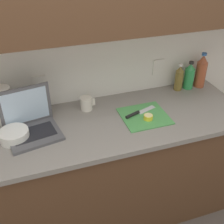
{
  "coord_description": "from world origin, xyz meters",
  "views": [
    {
      "loc": [
        -0.32,
        -1.44,
        1.95
      ],
      "look_at": [
        0.16,
        -0.01,
        0.96
      ],
      "focal_mm": 45.0,
      "sensor_mm": 36.0,
      "label": 1
    }
  ],
  "objects_px": {
    "bottle_oil_tall": "(189,76)",
    "paper_towel_roll": "(3,105)",
    "bottle_water_clear": "(201,71)",
    "bottle_green_soda": "(179,78)",
    "cutting_board": "(144,116)",
    "measuring_cup": "(86,104)",
    "laptop": "(31,123)",
    "knife": "(136,114)",
    "lemon_half_cut": "(148,117)",
    "bowl_white": "(14,135)"
  },
  "relations": [
    {
      "from": "laptop",
      "to": "bottle_water_clear",
      "type": "height_order",
      "value": "bottle_water_clear"
    },
    {
      "from": "bowl_white",
      "to": "paper_towel_roll",
      "type": "xyz_separation_m",
      "value": [
        -0.04,
        0.21,
        0.09
      ]
    },
    {
      "from": "laptop",
      "to": "measuring_cup",
      "type": "bearing_deg",
      "value": 9.68
    },
    {
      "from": "laptop",
      "to": "paper_towel_roll",
      "type": "relative_size",
      "value": 1.43
    },
    {
      "from": "bottle_green_soda",
      "to": "bottle_oil_tall",
      "type": "height_order",
      "value": "bottle_oil_tall"
    },
    {
      "from": "laptop",
      "to": "cutting_board",
      "type": "bearing_deg",
      "value": -15.77
    },
    {
      "from": "bottle_oil_tall",
      "to": "bowl_white",
      "type": "bearing_deg",
      "value": -169.61
    },
    {
      "from": "knife",
      "to": "lemon_half_cut",
      "type": "bearing_deg",
      "value": -71.84
    },
    {
      "from": "cutting_board",
      "to": "bottle_water_clear",
      "type": "height_order",
      "value": "bottle_water_clear"
    },
    {
      "from": "cutting_board",
      "to": "bottle_green_soda",
      "type": "xyz_separation_m",
      "value": [
        0.4,
        0.27,
        0.09
      ]
    },
    {
      "from": "lemon_half_cut",
      "to": "paper_towel_roll",
      "type": "xyz_separation_m",
      "value": [
        -0.89,
        0.28,
        0.1
      ]
    },
    {
      "from": "bottle_oil_tall",
      "to": "bowl_white",
      "type": "distance_m",
      "value": 1.36
    },
    {
      "from": "cutting_board",
      "to": "bottle_oil_tall",
      "type": "relative_size",
      "value": 1.37
    },
    {
      "from": "lemon_half_cut",
      "to": "measuring_cup",
      "type": "xyz_separation_m",
      "value": [
        -0.35,
        0.26,
        0.02
      ]
    },
    {
      "from": "knife",
      "to": "paper_towel_roll",
      "type": "relative_size",
      "value": 1.0
    },
    {
      "from": "bottle_green_soda",
      "to": "bottle_oil_tall",
      "type": "relative_size",
      "value": 0.97
    },
    {
      "from": "measuring_cup",
      "to": "cutting_board",
      "type": "bearing_deg",
      "value": -31.46
    },
    {
      "from": "cutting_board",
      "to": "bowl_white",
      "type": "xyz_separation_m",
      "value": [
        -0.84,
        0.02,
        0.03
      ]
    },
    {
      "from": "knife",
      "to": "measuring_cup",
      "type": "bearing_deg",
      "value": 128.5
    },
    {
      "from": "bowl_white",
      "to": "paper_towel_roll",
      "type": "relative_size",
      "value": 0.71
    },
    {
      "from": "knife",
      "to": "bowl_white",
      "type": "distance_m",
      "value": 0.79
    },
    {
      "from": "laptop",
      "to": "knife",
      "type": "height_order",
      "value": "laptop"
    },
    {
      "from": "cutting_board",
      "to": "lemon_half_cut",
      "type": "xyz_separation_m",
      "value": [
        0.01,
        -0.05,
        0.02
      ]
    },
    {
      "from": "laptop",
      "to": "cutting_board",
      "type": "xyz_separation_m",
      "value": [
        0.74,
        -0.07,
        -0.06
      ]
    },
    {
      "from": "bottle_water_clear",
      "to": "bowl_white",
      "type": "distance_m",
      "value": 1.46
    },
    {
      "from": "laptop",
      "to": "bottle_water_clear",
      "type": "relative_size",
      "value": 1.27
    },
    {
      "from": "cutting_board",
      "to": "measuring_cup",
      "type": "xyz_separation_m",
      "value": [
        -0.35,
        0.21,
        0.04
      ]
    },
    {
      "from": "paper_towel_roll",
      "to": "bowl_white",
      "type": "bearing_deg",
      "value": -78.47
    },
    {
      "from": "knife",
      "to": "laptop",
      "type": "bearing_deg",
      "value": 156.61
    },
    {
      "from": "lemon_half_cut",
      "to": "bottle_water_clear",
      "type": "relative_size",
      "value": 0.22
    },
    {
      "from": "cutting_board",
      "to": "bottle_water_clear",
      "type": "bearing_deg",
      "value": 24.24
    },
    {
      "from": "bowl_white",
      "to": "laptop",
      "type": "bearing_deg",
      "value": 25.7
    },
    {
      "from": "bottle_water_clear",
      "to": "bottle_green_soda",
      "type": "bearing_deg",
      "value": 180.0
    },
    {
      "from": "bottle_green_soda",
      "to": "paper_towel_roll",
      "type": "bearing_deg",
      "value": -178.53
    },
    {
      "from": "laptop",
      "to": "bowl_white",
      "type": "distance_m",
      "value": 0.12
    },
    {
      "from": "knife",
      "to": "bottle_oil_tall",
      "type": "relative_size",
      "value": 1.11
    },
    {
      "from": "laptop",
      "to": "lemon_half_cut",
      "type": "xyz_separation_m",
      "value": [
        0.74,
        -0.12,
        -0.04
      ]
    },
    {
      "from": "lemon_half_cut",
      "to": "laptop",
      "type": "bearing_deg",
      "value": 170.77
    },
    {
      "from": "knife",
      "to": "bottle_water_clear",
      "type": "bearing_deg",
      "value": 0.86
    },
    {
      "from": "measuring_cup",
      "to": "laptop",
      "type": "bearing_deg",
      "value": -160.3
    },
    {
      "from": "bottle_oil_tall",
      "to": "laptop",
      "type": "bearing_deg",
      "value": -171.03
    },
    {
      "from": "bottle_oil_tall",
      "to": "knife",
      "type": "bearing_deg",
      "value": -156.19
    },
    {
      "from": "bottle_oil_tall",
      "to": "paper_towel_roll",
      "type": "xyz_separation_m",
      "value": [
        -1.38,
        -0.03,
        0.02
      ]
    },
    {
      "from": "lemon_half_cut",
      "to": "bottle_green_soda",
      "type": "relative_size",
      "value": 0.28
    },
    {
      "from": "lemon_half_cut",
      "to": "measuring_cup",
      "type": "bearing_deg",
      "value": 143.76
    },
    {
      "from": "bottle_water_clear",
      "to": "measuring_cup",
      "type": "xyz_separation_m",
      "value": [
        -0.94,
        -0.06,
        -0.08
      ]
    },
    {
      "from": "measuring_cup",
      "to": "paper_towel_roll",
      "type": "xyz_separation_m",
      "value": [
        -0.54,
        0.02,
        0.08
      ]
    },
    {
      "from": "bottle_green_soda",
      "to": "paper_towel_roll",
      "type": "height_order",
      "value": "paper_towel_roll"
    },
    {
      "from": "laptop",
      "to": "measuring_cup",
      "type": "xyz_separation_m",
      "value": [
        0.39,
        0.14,
        -0.02
      ]
    },
    {
      "from": "lemon_half_cut",
      "to": "measuring_cup",
      "type": "height_order",
      "value": "measuring_cup"
    }
  ]
}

